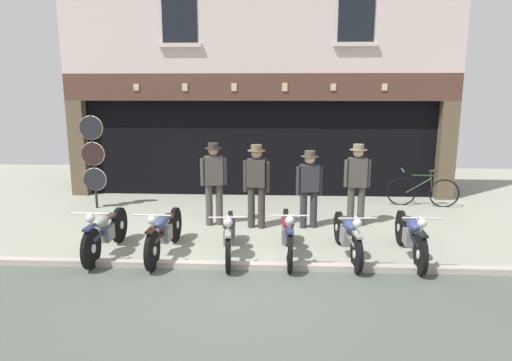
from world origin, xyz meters
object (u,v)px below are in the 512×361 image
object	(u,v)px
motorcycle_left	(164,232)
assistant_far_right	(357,180)
salesman_left	(214,180)
leaning_bicycle	(423,191)
motorcycle_center	(288,233)
shopkeeper_center	(256,182)
motorcycle_far_left	(106,231)
motorcycle_right	(411,235)
tyre_sign_pole	(93,155)
advert_board_near	(338,132)
motorcycle_center_left	(229,234)
motorcycle_center_right	(348,234)
salesman_right	(309,185)

from	to	relation	value
motorcycle_left	assistant_far_right	world-z (taller)	assistant_far_right
salesman_left	leaning_bicycle	size ratio (longest dim) A/B	1.03
motorcycle_center	shopkeeper_center	world-z (taller)	shopkeeper_center
motorcycle_far_left	motorcycle_right	bearing A→B (deg)	-178.80
tyre_sign_pole	advert_board_near	world-z (taller)	tyre_sign_pole
motorcycle_center_left	motorcycle_center_right	world-z (taller)	motorcycle_center_left
salesman_left	motorcycle_left	bearing A→B (deg)	57.95
motorcycle_far_left	tyre_sign_pole	bearing A→B (deg)	-64.66
assistant_far_right	tyre_sign_pole	distance (m)	6.28
motorcycle_center	leaning_bicycle	size ratio (longest dim) A/B	1.16
salesman_right	assistant_far_right	bearing A→B (deg)	-177.87
motorcycle_center_right	advert_board_near	size ratio (longest dim) A/B	2.01
salesman_left	leaning_bicycle	xyz separation A→B (m)	(5.02, 1.86, -0.62)
motorcycle_far_left	motorcycle_center	world-z (taller)	motorcycle_far_left
motorcycle_center_left	shopkeeper_center	distance (m)	1.84
shopkeeper_center	advert_board_near	size ratio (longest dim) A/B	1.76
salesman_left	shopkeeper_center	xyz separation A→B (m)	(0.92, -0.16, -0.00)
salesman_right	motorcycle_left	bearing A→B (deg)	24.30
motorcycle_left	motorcycle_far_left	bearing A→B (deg)	3.79
shopkeeper_center	assistant_far_right	bearing A→B (deg)	-165.36
motorcycle_center_left	salesman_right	distance (m)	2.37
motorcycle_center_left	salesman_left	world-z (taller)	salesman_left
motorcycle_far_left	salesman_left	bearing A→B (deg)	-131.30
motorcycle_right	assistant_far_right	world-z (taller)	assistant_far_right
assistant_far_right	advert_board_near	world-z (taller)	advert_board_near
motorcycle_right	shopkeeper_center	distance (m)	3.25
motorcycle_center_left	assistant_far_right	bearing A→B (deg)	-146.50
motorcycle_far_left	salesman_left	world-z (taller)	salesman_left
shopkeeper_center	salesman_left	bearing A→B (deg)	-2.25
assistant_far_right	leaning_bicycle	size ratio (longest dim) A/B	1.02
motorcycle_left	assistant_far_right	size ratio (longest dim) A/B	1.19
motorcycle_center_left	salesman_right	bearing A→B (deg)	-134.75
salesman_left	salesman_right	world-z (taller)	salesman_left
motorcycle_far_left	motorcycle_left	xyz separation A→B (m)	(1.04, 0.03, -0.00)
assistant_far_right	motorcycle_center	bearing A→B (deg)	51.30
motorcycle_far_left	motorcycle_center	bearing A→B (deg)	-178.55
motorcycle_left	motorcycle_right	size ratio (longest dim) A/B	1.02
salesman_left	tyre_sign_pole	world-z (taller)	tyre_sign_pole
motorcycle_center	advert_board_near	world-z (taller)	advert_board_near
salesman_left	leaning_bicycle	world-z (taller)	salesman_left
motorcycle_center	salesman_left	distance (m)	2.45
salesman_left	salesman_right	distance (m)	2.03
tyre_sign_pole	motorcycle_center_left	bearing A→B (deg)	-40.29
motorcycle_center	motorcycle_right	size ratio (longest dim) A/B	0.98
motorcycle_far_left	advert_board_near	size ratio (longest dim) A/B	1.97
motorcycle_center_right	advert_board_near	xyz separation A→B (m)	(0.39, 4.70, 1.35)
motorcycle_center_left	assistant_far_right	size ratio (longest dim) A/B	1.14
motorcycle_center_right	motorcycle_right	xyz separation A→B (m)	(1.08, -0.01, 0.01)
salesman_right	assistant_far_right	xyz separation A→B (m)	(1.03, 0.21, 0.07)
motorcycle_center_left	assistant_far_right	distance (m)	3.25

